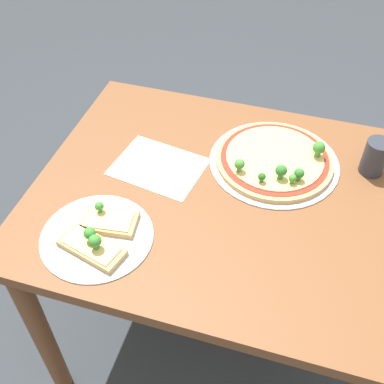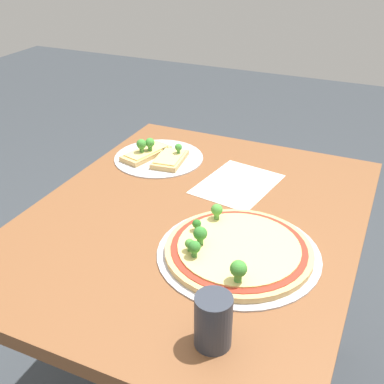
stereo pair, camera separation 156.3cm
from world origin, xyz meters
name	(u,v)px [view 2 (the right image)]	position (x,y,z in m)	size (l,w,h in m)	color
dining_table	(194,250)	(0.00, 0.00, 0.65)	(1.04, 0.83, 0.76)	brown
pizza_tray_whole	(237,250)	(0.11, 0.16, 0.77)	(0.38, 0.38, 0.07)	#B7B7BC
pizza_tray_slice	(157,156)	(-0.26, -0.24, 0.77)	(0.28, 0.28, 0.07)	#B7B7BC
drinking_cup	(213,321)	(0.38, 0.21, 0.81)	(0.07, 0.07, 0.11)	#2D333D
paper_menu	(237,184)	(-0.20, 0.05, 0.76)	(0.25, 0.19, 0.00)	white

